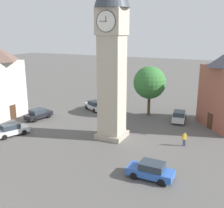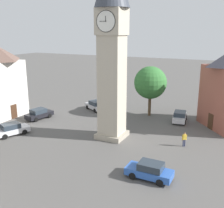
{
  "view_description": "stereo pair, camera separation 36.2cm",
  "coord_description": "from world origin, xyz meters",
  "px_view_note": "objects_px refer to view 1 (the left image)",
  "views": [
    {
      "loc": [
        -13.55,
        28.32,
        12.62
      ],
      "look_at": [
        0.0,
        0.0,
        4.19
      ],
      "focal_mm": 43.91,
      "sensor_mm": 36.0,
      "label": 1
    },
    {
      "loc": [
        -13.88,
        28.16,
        12.62
      ],
      "look_at": [
        0.0,
        0.0,
        4.19
      ],
      "focal_mm": 43.91,
      "sensor_mm": 36.0,
      "label": 2
    }
  ],
  "objects_px": {
    "car_red_corner": "(95,106)",
    "pedestrian": "(184,138)",
    "car_black_far": "(11,130)",
    "tree": "(150,83)",
    "clock_tower": "(112,30)",
    "car_blue_kerb": "(38,114)",
    "car_silver_kerb": "(179,116)",
    "car_white_side": "(151,170)"
  },
  "relations": [
    {
      "from": "car_red_corner",
      "to": "pedestrian",
      "type": "xyz_separation_m",
      "value": [
        -16.19,
        8.37,
        0.25
      ]
    },
    {
      "from": "car_black_far",
      "to": "pedestrian",
      "type": "distance_m",
      "value": 20.89
    },
    {
      "from": "tree",
      "to": "clock_tower",
      "type": "bearing_deg",
      "value": 83.4
    },
    {
      "from": "car_blue_kerb",
      "to": "tree",
      "type": "xyz_separation_m",
      "value": [
        -14.07,
        -8.79,
        4.34
      ]
    },
    {
      "from": "clock_tower",
      "to": "car_black_far",
      "type": "height_order",
      "value": "clock_tower"
    },
    {
      "from": "car_silver_kerb",
      "to": "pedestrian",
      "type": "height_order",
      "value": "pedestrian"
    },
    {
      "from": "car_silver_kerb",
      "to": "tree",
      "type": "relative_size",
      "value": 0.57
    },
    {
      "from": "clock_tower",
      "to": "car_white_side",
      "type": "relative_size",
      "value": 5.21
    },
    {
      "from": "clock_tower",
      "to": "car_black_far",
      "type": "bearing_deg",
      "value": 23.25
    },
    {
      "from": "clock_tower",
      "to": "car_blue_kerb",
      "type": "height_order",
      "value": "clock_tower"
    },
    {
      "from": "car_black_far",
      "to": "pedestrian",
      "type": "height_order",
      "value": "pedestrian"
    },
    {
      "from": "car_silver_kerb",
      "to": "car_red_corner",
      "type": "distance_m",
      "value": 13.77
    },
    {
      "from": "car_black_far",
      "to": "tree",
      "type": "height_order",
      "value": "tree"
    },
    {
      "from": "clock_tower",
      "to": "car_blue_kerb",
      "type": "relative_size",
      "value": 4.92
    },
    {
      "from": "car_blue_kerb",
      "to": "car_silver_kerb",
      "type": "distance_m",
      "value": 20.52
    },
    {
      "from": "car_white_side",
      "to": "tree",
      "type": "bearing_deg",
      "value": -71.25
    },
    {
      "from": "car_red_corner",
      "to": "pedestrian",
      "type": "distance_m",
      "value": 18.23
    },
    {
      "from": "car_blue_kerb",
      "to": "car_silver_kerb",
      "type": "height_order",
      "value": "same"
    },
    {
      "from": "clock_tower",
      "to": "tree",
      "type": "distance_m",
      "value": 12.99
    },
    {
      "from": "clock_tower",
      "to": "car_blue_kerb",
      "type": "bearing_deg",
      "value": -7.63
    },
    {
      "from": "car_black_far",
      "to": "tree",
      "type": "relative_size",
      "value": 0.59
    },
    {
      "from": "clock_tower",
      "to": "car_red_corner",
      "type": "relative_size",
      "value": 4.89
    },
    {
      "from": "car_white_side",
      "to": "pedestrian",
      "type": "relative_size",
      "value": 2.45
    },
    {
      "from": "car_red_corner",
      "to": "tree",
      "type": "xyz_separation_m",
      "value": [
        -8.89,
        -1.08,
        4.34
      ]
    },
    {
      "from": "car_silver_kerb",
      "to": "car_white_side",
      "type": "bearing_deg",
      "value": 93.94
    },
    {
      "from": "car_white_side",
      "to": "pedestrian",
      "type": "bearing_deg",
      "value": -98.55
    },
    {
      "from": "tree",
      "to": "car_white_side",
      "type": "bearing_deg",
      "value": 108.75
    },
    {
      "from": "clock_tower",
      "to": "car_black_far",
      "type": "xyz_separation_m",
      "value": [
        11.49,
        4.94,
        -11.88
      ]
    },
    {
      "from": "car_silver_kerb",
      "to": "car_white_side",
      "type": "distance_m",
      "value": 16.91
    },
    {
      "from": "car_white_side",
      "to": "tree",
      "type": "xyz_separation_m",
      "value": [
        6.05,
        -17.81,
        4.34
      ]
    },
    {
      "from": "car_white_side",
      "to": "pedestrian",
      "type": "distance_m",
      "value": 8.45
    },
    {
      "from": "car_red_corner",
      "to": "pedestrian",
      "type": "height_order",
      "value": "pedestrian"
    },
    {
      "from": "clock_tower",
      "to": "car_blue_kerb",
      "type": "xyz_separation_m",
      "value": [
        12.86,
        -1.72,
        -11.88
      ]
    },
    {
      "from": "clock_tower",
      "to": "car_white_side",
      "type": "height_order",
      "value": "clock_tower"
    },
    {
      "from": "car_red_corner",
      "to": "car_white_side",
      "type": "distance_m",
      "value": 22.42
    },
    {
      "from": "car_silver_kerb",
      "to": "tree",
      "type": "xyz_separation_m",
      "value": [
        4.88,
        -0.94,
        4.34
      ]
    },
    {
      "from": "car_silver_kerb",
      "to": "car_black_far",
      "type": "bearing_deg",
      "value": 39.52
    },
    {
      "from": "pedestrian",
      "to": "tree",
      "type": "bearing_deg",
      "value": -52.32
    },
    {
      "from": "car_black_far",
      "to": "clock_tower",
      "type": "bearing_deg",
      "value": -156.75
    },
    {
      "from": "car_silver_kerb",
      "to": "car_red_corner",
      "type": "bearing_deg",
      "value": 0.61
    },
    {
      "from": "car_black_far",
      "to": "tree",
      "type": "xyz_separation_m",
      "value": [
        -12.71,
        -15.45,
        4.34
      ]
    },
    {
      "from": "car_silver_kerb",
      "to": "car_white_side",
      "type": "xyz_separation_m",
      "value": [
        -1.16,
        16.87,
        0.0
      ]
    }
  ]
}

